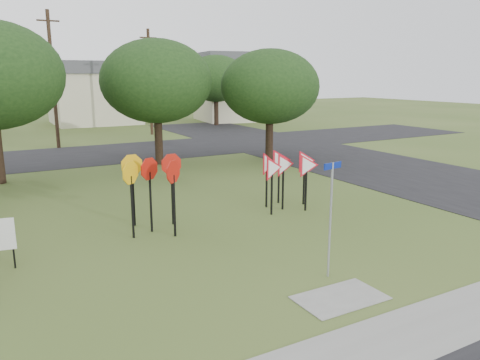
# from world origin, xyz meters

# --- Properties ---
(ground) EXTENTS (140.00, 140.00, 0.00)m
(ground) POSITION_xyz_m (0.00, 0.00, 0.00)
(ground) COLOR #3C521E
(sidewalk) EXTENTS (30.00, 1.60, 0.02)m
(sidewalk) POSITION_xyz_m (0.00, -4.20, 0.01)
(sidewalk) COLOR gray
(sidewalk) RESTS_ON ground
(street_right) EXTENTS (8.00, 50.00, 0.02)m
(street_right) POSITION_xyz_m (12.00, 10.00, 0.01)
(street_right) COLOR black
(street_right) RESTS_ON ground
(street_far) EXTENTS (60.00, 8.00, 0.02)m
(street_far) POSITION_xyz_m (0.00, 20.00, 0.01)
(street_far) COLOR black
(street_far) RESTS_ON ground
(curb_pad) EXTENTS (2.00, 1.20, 0.02)m
(curb_pad) POSITION_xyz_m (0.00, -2.40, 0.01)
(curb_pad) COLOR gray
(curb_pad) RESTS_ON ground
(street_name_sign) EXTENTS (0.59, 0.12, 2.87)m
(street_name_sign) POSITION_xyz_m (0.52, -1.34, 1.65)
(street_name_sign) COLOR #9EA1A6
(street_name_sign) RESTS_ON ground
(stop_sign_cluster) EXTENTS (2.23, 1.92, 2.40)m
(stop_sign_cluster) POSITION_xyz_m (-2.09, 4.09, 1.79)
(stop_sign_cluster) COLOR black
(stop_sign_cluster) RESTS_ON ground
(yield_sign_cluster) EXTENTS (2.77, 1.59, 2.16)m
(yield_sign_cluster) POSITION_xyz_m (3.06, 4.22, 1.60)
(yield_sign_cluster) COLOR black
(yield_sign_cluster) RESTS_ON ground
(far_pole_a) EXTENTS (1.40, 0.24, 9.00)m
(far_pole_a) POSITION_xyz_m (-2.00, 24.00, 4.60)
(far_pole_a) COLOR #39281A
(far_pole_a) RESTS_ON ground
(far_pole_b) EXTENTS (1.40, 0.24, 8.50)m
(far_pole_b) POSITION_xyz_m (6.00, 28.00, 4.35)
(far_pole_b) COLOR #39281A
(far_pole_b) RESTS_ON ground
(house_mid) EXTENTS (8.40, 8.40, 6.20)m
(house_mid) POSITION_xyz_m (4.00, 40.00, 3.15)
(house_mid) COLOR beige
(house_mid) RESTS_ON ground
(house_right) EXTENTS (8.30, 8.30, 7.20)m
(house_right) POSITION_xyz_m (18.00, 36.00, 3.65)
(house_right) COLOR beige
(house_right) RESTS_ON ground
(tree_near_mid) EXTENTS (6.00, 6.00, 6.80)m
(tree_near_mid) POSITION_xyz_m (2.00, 15.00, 4.54)
(tree_near_mid) COLOR black
(tree_near_mid) RESTS_ON ground
(tree_near_right) EXTENTS (5.60, 5.60, 6.33)m
(tree_near_right) POSITION_xyz_m (8.00, 13.00, 4.22)
(tree_near_right) COLOR black
(tree_near_right) RESTS_ON ground
(tree_far_right) EXTENTS (6.00, 6.00, 6.80)m
(tree_far_right) POSITION_xyz_m (14.00, 32.00, 4.54)
(tree_far_right) COLOR black
(tree_far_right) RESTS_ON ground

